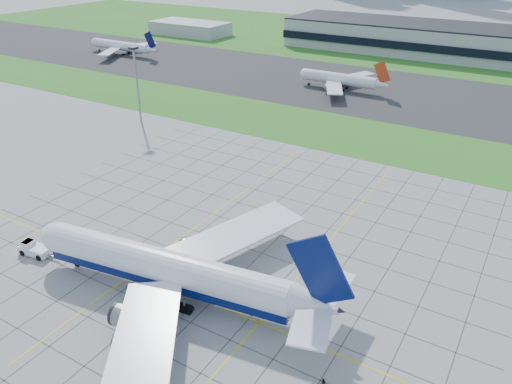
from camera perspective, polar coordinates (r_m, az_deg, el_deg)
ground at (r=96.68m, az=-8.37°, el=-10.18°), size 1400.00×1400.00×0.00m
grass_median at (r=166.92m, az=11.26°, el=6.33°), size 700.00×35.00×0.04m
asphalt_taxiway at (r=217.14m, az=16.52°, el=10.65°), size 700.00×75.00×0.04m
grass_far at (r=322.31m, az=22.12°, el=15.01°), size 700.00×145.00×0.04m
apron_markings at (r=103.48m, az=-4.35°, el=-7.11°), size 120.00×130.00×0.03m
service_block at (r=345.20m, az=-7.56°, el=18.07°), size 50.00×25.00×8.00m
light_mast at (r=177.43m, az=-13.54°, el=12.85°), size 2.50×2.50×25.60m
airliner at (r=91.18m, az=-9.90°, el=-8.73°), size 62.08×62.50×19.60m
pushback_tug at (r=112.35m, az=-24.02°, el=-5.95°), size 9.82×4.15×2.70m
crew_near at (r=114.75m, az=-21.23°, el=-4.88°), size 0.61×0.70×1.60m
crew_far at (r=77.65m, az=7.69°, el=-20.86°), size 0.97×0.85×1.68m
distant_jet_0 at (r=291.75m, az=-15.10°, el=15.82°), size 44.48×42.66×14.08m
distant_jet_1 at (r=217.19m, az=9.69°, el=12.60°), size 37.28×42.66×14.08m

